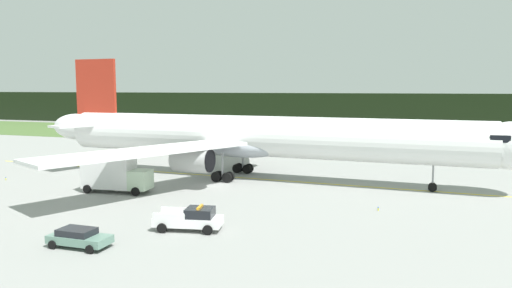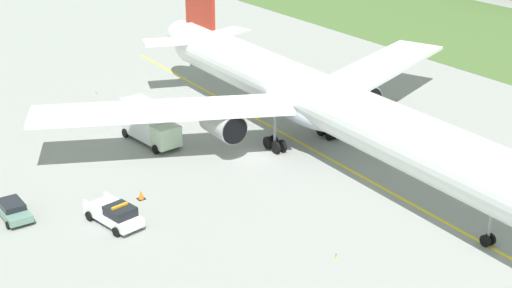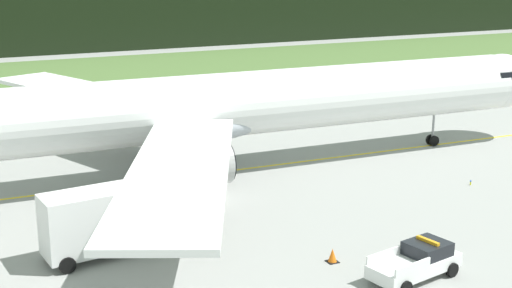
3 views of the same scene
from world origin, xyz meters
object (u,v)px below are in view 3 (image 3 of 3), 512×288
Objects in this scene: airliner at (213,108)px; apron_cone at (332,255)px; catering_truck at (104,222)px; ops_pickup_truck at (417,261)px.

airliner is 77.87× the size of apron_cone.
catering_truck is at bearing -133.48° from airliner.
ops_pickup_truck is at bearing -83.36° from airliner.
apron_cone is (10.93, -6.12, -1.61)m from catering_truck.
airliner is 22.14m from ops_pickup_truck.
catering_truck is 9.60× the size of apron_cone.
ops_pickup_truck is (2.51, -21.60, -4.17)m from airliner.
ops_pickup_truck reaches higher than apron_cone.
airliner is 18.67m from apron_cone.
ops_pickup_truck is 4.61m from apron_cone.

